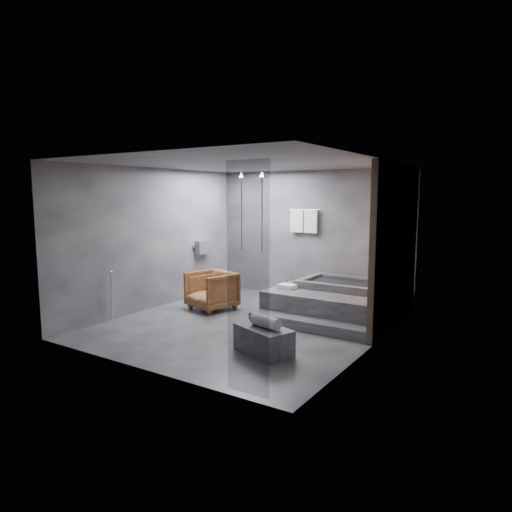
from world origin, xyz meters
The scene contains 7 objects.
room centered at (0.40, 0.24, 1.73)m, with size 5.00×5.04×2.82m.
tub_deck centered at (1.05, 1.45, 0.25)m, with size 2.20×2.00×0.50m, color #343437.
tub_step centered at (1.05, 0.27, 0.09)m, with size 2.20×0.36×0.18m, color #343437.
concrete_bench centered at (1.03, -1.12, 0.19)m, with size 0.86×0.47×0.39m, color #353537.
driftwood_chair centered at (-1.19, 0.48, 0.38)m, with size 0.81×0.83×0.76m, color #472511.
rolled_towel centered at (1.06, -1.12, 0.48)m, with size 0.17×0.17×0.49m, color silver.
deck_towel centered at (0.26, 0.94, 0.54)m, with size 0.32×0.23×0.09m, color white.
Camera 1 is at (4.39, -6.51, 2.29)m, focal length 32.00 mm.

